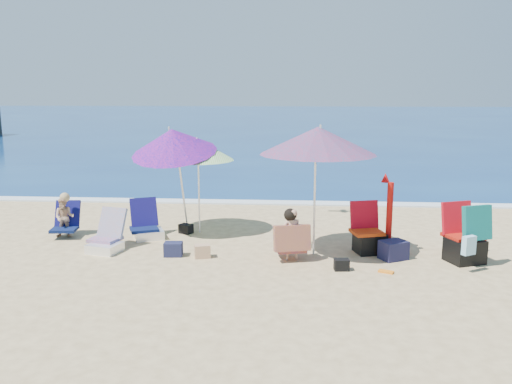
# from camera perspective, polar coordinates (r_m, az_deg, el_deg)

# --- Properties ---
(ground) EXTENTS (120.00, 120.00, 0.00)m
(ground) POSITION_cam_1_polar(r_m,az_deg,el_deg) (9.37, 1.40, -7.81)
(ground) COLOR #D8BC84
(ground) RESTS_ON ground
(sea) EXTENTS (120.00, 80.00, 0.12)m
(sea) POSITION_cam_1_polar(r_m,az_deg,el_deg) (53.96, 3.70, 7.67)
(sea) COLOR navy
(sea) RESTS_ON ground
(foam) EXTENTS (120.00, 0.50, 0.04)m
(foam) POSITION_cam_1_polar(r_m,az_deg,el_deg) (14.29, 2.38, -1.16)
(foam) COLOR white
(foam) RESTS_ON ground
(umbrella_turquoise) EXTENTS (2.54, 2.54, 2.40)m
(umbrella_turquoise) POSITION_cam_1_polar(r_m,az_deg,el_deg) (9.58, 6.62, 5.46)
(umbrella_turquoise) COLOR white
(umbrella_turquoise) RESTS_ON ground
(umbrella_striped) EXTENTS (1.54, 1.54, 2.03)m
(umbrella_striped) POSITION_cam_1_polar(r_m,az_deg,el_deg) (11.16, -6.25, 4.50)
(umbrella_striped) COLOR white
(umbrella_striped) RESTS_ON ground
(umbrella_blue) EXTENTS (2.06, 2.12, 2.40)m
(umbrella_blue) POSITION_cam_1_polar(r_m,az_deg,el_deg) (11.06, -8.82, 5.39)
(umbrella_blue) COLOR white
(umbrella_blue) RESTS_ON ground
(furled_umbrella) EXTENTS (0.25, 0.37, 1.49)m
(furled_umbrella) POSITION_cam_1_polar(r_m,az_deg,el_deg) (10.11, 13.93, -1.93)
(furled_umbrella) COLOR #AA100C
(furled_umbrella) RESTS_ON ground
(chair_navy) EXTENTS (0.83, 0.85, 0.78)m
(chair_navy) POSITION_cam_1_polar(r_m,az_deg,el_deg) (11.23, -11.56, -3.75)
(chair_navy) COLOR #0B163F
(chair_navy) RESTS_ON ground
(chair_rainbow) EXTENTS (0.71, 0.89, 0.76)m
(chair_rainbow) POSITION_cam_1_polar(r_m,az_deg,el_deg) (10.55, -15.62, -4.93)
(chair_rainbow) COLOR #D7554C
(chair_rainbow) RESTS_ON ground
(camp_chair_left) EXTENTS (0.71, 0.69, 0.95)m
(camp_chair_left) POSITION_cam_1_polar(r_m,az_deg,el_deg) (10.23, 11.91, -4.77)
(camp_chair_left) COLOR #BB360D
(camp_chair_left) RESTS_ON ground
(camp_chair_right) EXTENTS (0.76, 1.14, 1.09)m
(camp_chair_right) POSITION_cam_1_polar(r_m,az_deg,el_deg) (10.09, 21.44, -4.88)
(camp_chair_right) COLOR #AE190C
(camp_chair_right) RESTS_ON ground
(person_center) EXTENTS (0.68, 0.64, 0.94)m
(person_center) POSITION_cam_1_polar(r_m,az_deg,el_deg) (9.53, 3.81, -4.65)
(person_center) COLOR tan
(person_center) RESTS_ON ground
(person_left) EXTENTS (0.57, 0.70, 0.92)m
(person_left) POSITION_cam_1_polar(r_m,az_deg,el_deg) (11.70, -19.70, -2.52)
(person_left) COLOR tan
(person_left) RESTS_ON ground
(bag_navy_a) EXTENTS (0.34, 0.26, 0.25)m
(bag_navy_a) POSITION_cam_1_polar(r_m,az_deg,el_deg) (9.96, -8.80, -6.04)
(bag_navy_a) COLOR #1B1E3C
(bag_navy_a) RESTS_ON ground
(bag_black_a) EXTENTS (0.33, 0.30, 0.20)m
(bag_black_a) POSITION_cam_1_polar(r_m,az_deg,el_deg) (11.45, -7.48, -3.90)
(bag_black_a) COLOR black
(bag_black_a) RESTS_ON ground
(bag_tan) EXTENTS (0.32, 0.26, 0.24)m
(bag_tan) POSITION_cam_1_polar(r_m,az_deg,el_deg) (9.80, -5.74, -6.29)
(bag_tan) COLOR tan
(bag_tan) RESTS_ON ground
(bag_navy_b) EXTENTS (0.56, 0.51, 0.34)m
(bag_navy_b) POSITION_cam_1_polar(r_m,az_deg,el_deg) (9.95, 14.43, -6.01)
(bag_navy_b) COLOR #1B1B3C
(bag_navy_b) RESTS_ON ground
(bag_black_b) EXTENTS (0.26, 0.19, 0.19)m
(bag_black_b) POSITION_cam_1_polar(r_m,az_deg,el_deg) (9.21, 9.10, -7.66)
(bag_black_b) COLOR black
(bag_black_b) RESTS_ON ground
(orange_item) EXTENTS (0.27, 0.20, 0.03)m
(orange_item) POSITION_cam_1_polar(r_m,az_deg,el_deg) (9.27, 13.68, -8.25)
(orange_item) COLOR orange
(orange_item) RESTS_ON ground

